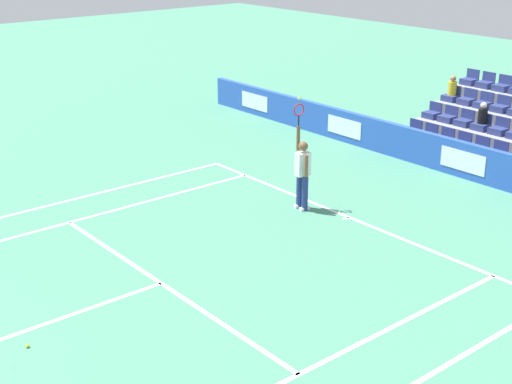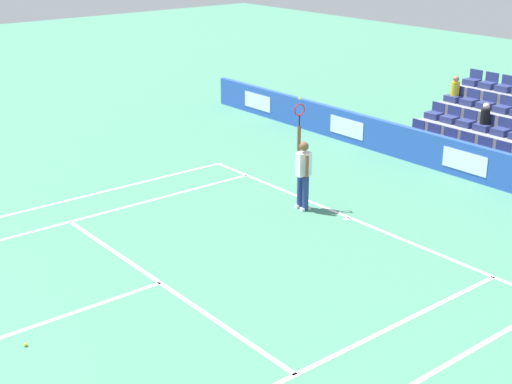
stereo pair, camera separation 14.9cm
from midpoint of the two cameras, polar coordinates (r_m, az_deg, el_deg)
line_baseline at (r=18.31m, az=7.00°, el=-1.96°), size 10.97×0.10×0.01m
line_service at (r=15.13m, az=-7.66°, el=-7.03°), size 8.23×0.10×0.01m
line_centre_service at (r=13.96m, az=-19.00°, el=-10.60°), size 0.10×6.40×0.01m
line_singles_sideline_left at (r=18.29m, az=-15.79°, el=-2.64°), size 0.10×11.89×0.01m
line_doubles_sideline_left at (r=19.48m, az=-17.47°, el=-1.39°), size 0.10×11.89×0.01m
line_centre_mark at (r=18.24m, az=6.78°, el=-2.04°), size 0.10×0.20×0.01m
sponsor_barrier at (r=21.61m, az=15.72°, el=2.40°), size 23.13×0.22×1.03m
tennis_player at (r=18.41m, az=3.39°, el=1.58°), size 0.52×0.39×2.85m
loose_tennis_ball at (r=13.54m, az=-17.63°, el=-11.31°), size 0.07×0.07×0.07m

